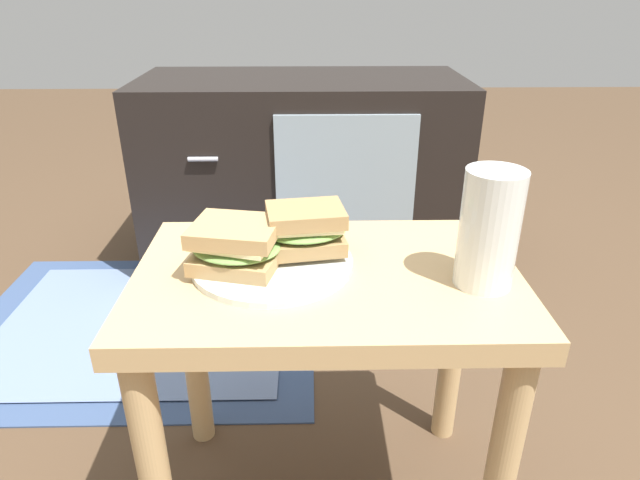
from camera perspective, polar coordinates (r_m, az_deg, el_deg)
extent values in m
cube|color=tan|center=(0.81, 0.70, -4.32)|extent=(0.56, 0.36, 0.04)
cylinder|color=tan|center=(0.87, -16.83, -22.53)|extent=(0.04, 0.04, 0.43)
cylinder|color=tan|center=(0.88, 18.35, -21.89)|extent=(0.04, 0.04, 0.43)
cylinder|color=tan|center=(1.08, -13.02, -11.08)|extent=(0.04, 0.04, 0.43)
cylinder|color=tan|center=(1.09, 13.64, -10.75)|extent=(0.04, 0.04, 0.43)
cube|color=black|center=(1.74, -1.79, 7.09)|extent=(0.96, 0.44, 0.58)
cube|color=#8C9EA8|center=(1.52, 2.66, 4.81)|extent=(0.38, 0.01, 0.44)
cylinder|color=silver|center=(1.51, -12.10, 8.25)|extent=(0.08, 0.01, 0.01)
cylinder|color=silver|center=(1.59, -11.38, 0.66)|extent=(0.08, 0.01, 0.01)
cube|color=#384C72|center=(1.56, -17.95, -8.36)|extent=(0.91, 0.73, 0.01)
cube|color=slate|center=(1.56, -17.97, -8.22)|extent=(0.75, 0.60, 0.00)
cylinder|color=silver|center=(0.81, -4.97, -2.38)|extent=(0.24, 0.24, 0.01)
cube|color=tan|center=(0.79, -8.67, -2.09)|extent=(0.14, 0.12, 0.02)
ellipsoid|color=#729E4C|center=(0.78, -8.76, -0.85)|extent=(0.15, 0.13, 0.02)
cube|color=beige|center=(0.78, -8.82, -0.13)|extent=(0.13, 0.12, 0.01)
cube|color=tan|center=(0.77, -8.89, 0.81)|extent=(0.13, 0.12, 0.02)
cube|color=#9E7A4C|center=(0.82, -1.49, -0.21)|extent=(0.12, 0.10, 0.02)
ellipsoid|color=#729E4C|center=(0.81, -1.50, 1.00)|extent=(0.13, 0.11, 0.02)
cube|color=beige|center=(0.80, -1.51, 1.71)|extent=(0.11, 0.09, 0.01)
cube|color=#9E7A4C|center=(0.80, -1.52, 2.63)|extent=(0.12, 0.10, 0.02)
cylinder|color=silver|center=(0.76, 17.21, 1.08)|extent=(0.08, 0.08, 0.16)
cylinder|color=#C67219|center=(0.77, 17.12, 0.41)|extent=(0.07, 0.07, 0.14)
cylinder|color=white|center=(0.74, 17.86, 5.64)|extent=(0.07, 0.07, 0.01)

